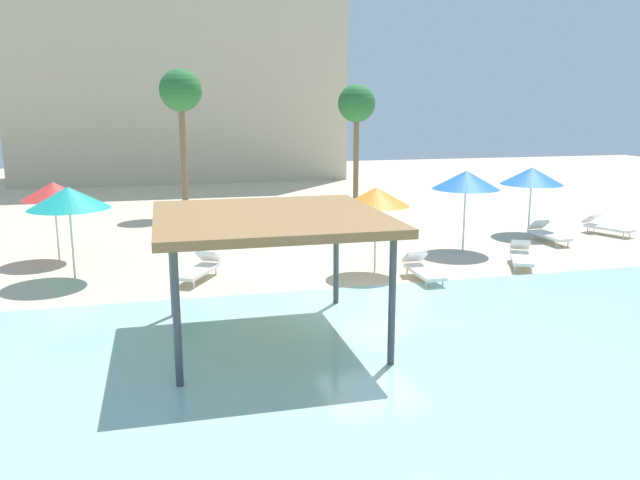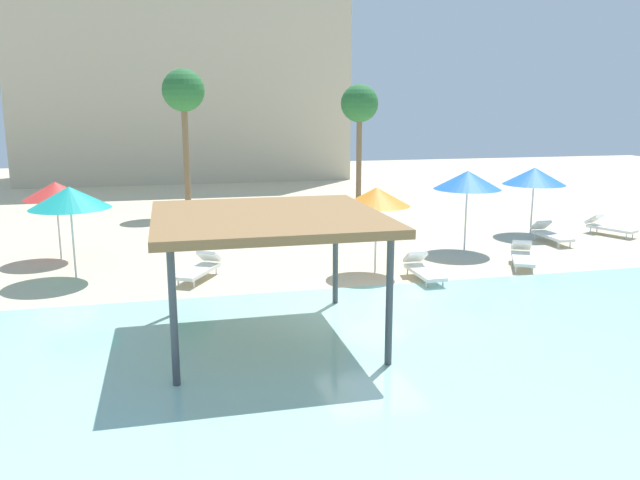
% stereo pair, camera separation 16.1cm
% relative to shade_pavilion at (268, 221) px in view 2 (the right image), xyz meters
% --- Properties ---
extents(ground_plane, '(80.00, 80.00, 0.00)m').
position_rel_shade_pavilion_xyz_m(ground_plane, '(2.90, 1.77, -2.59)').
color(ground_plane, beige).
extents(lagoon_water, '(44.00, 13.50, 0.04)m').
position_rel_shade_pavilion_xyz_m(lagoon_water, '(2.90, -3.48, -2.57)').
color(lagoon_water, '#99D1C6').
rests_on(lagoon_water, ground).
extents(shade_pavilion, '(4.70, 4.70, 2.75)m').
position_rel_shade_pavilion_xyz_m(shade_pavilion, '(0.00, 0.00, 0.00)').
color(shade_pavilion, '#42474C').
rests_on(shade_pavilion, ground).
extents(beach_umbrella_red_0, '(2.03, 2.03, 2.55)m').
position_rel_shade_pavilion_xyz_m(beach_umbrella_red_0, '(-5.51, 8.75, -0.33)').
color(beach_umbrella_red_0, silver).
rests_on(beach_umbrella_red_0, ground).
extents(beach_umbrella_teal_1, '(2.28, 2.28, 2.69)m').
position_rel_shade_pavilion_xyz_m(beach_umbrella_teal_1, '(-4.72, 6.13, -0.21)').
color(beach_umbrella_teal_1, silver).
rests_on(beach_umbrella_teal_1, ground).
extents(beach_umbrella_blue_3, '(2.38, 2.38, 2.59)m').
position_rel_shade_pavilion_xyz_m(beach_umbrella_blue_3, '(11.72, 8.88, -0.33)').
color(beach_umbrella_blue_3, silver).
rests_on(beach_umbrella_blue_3, ground).
extents(beach_umbrella_blue_4, '(2.29, 2.29, 2.77)m').
position_rel_shade_pavilion_xyz_m(beach_umbrella_blue_4, '(7.93, 6.86, -0.14)').
color(beach_umbrella_blue_4, silver).
rests_on(beach_umbrella_blue_4, ground).
extents(beach_umbrella_orange_5, '(2.00, 2.00, 2.58)m').
position_rel_shade_pavilion_xyz_m(beach_umbrella_orange_5, '(3.97, 4.75, -0.29)').
color(beach_umbrella_orange_5, silver).
rests_on(beach_umbrella_orange_5, ground).
extents(lounge_chair_1, '(1.31, 1.98, 0.74)m').
position_rel_shade_pavilion_xyz_m(lounge_chair_1, '(14.54, 8.05, -2.26)').
color(lounge_chair_1, white).
rests_on(lounge_chair_1, ground).
extents(lounge_chair_2, '(1.46, 1.95, 0.74)m').
position_rel_shade_pavilion_xyz_m(lounge_chair_2, '(-1.19, 5.23, -2.26)').
color(lounge_chair_2, white).
rests_on(lounge_chair_2, ground).
extents(lounge_chair_3, '(0.66, 1.91, 0.74)m').
position_rel_shade_pavilion_xyz_m(lounge_chair_3, '(11.55, 7.33, -2.26)').
color(lounge_chair_3, white).
rests_on(lounge_chair_3, ground).
extents(lounge_chair_4, '(1.38, 1.96, 0.74)m').
position_rel_shade_pavilion_xyz_m(lounge_chair_4, '(8.70, 4.43, -2.26)').
color(lounge_chair_4, white).
rests_on(lounge_chair_4, ground).
extents(lounge_chair_5, '(0.60, 1.90, 0.74)m').
position_rel_shade_pavilion_xyz_m(lounge_chair_5, '(5.03, 3.64, -2.26)').
color(lounge_chair_5, white).
rests_on(lounge_chair_5, ground).
extents(palm_tree_1, '(1.90, 1.90, 5.96)m').
position_rel_shade_pavilion_xyz_m(palm_tree_1, '(7.62, 18.54, 2.29)').
color(palm_tree_1, brown).
rests_on(palm_tree_1, ground).
extents(palm_tree_2, '(1.90, 1.90, 6.53)m').
position_rel_shade_pavilion_xyz_m(palm_tree_2, '(-1.12, 16.98, 2.83)').
color(palm_tree_2, brown).
rests_on(palm_tree_2, ground).
extents(hotel_block_0, '(21.12, 8.02, 16.93)m').
position_rel_shade_pavilion_xyz_m(hotel_block_0, '(-0.60, 32.18, 5.88)').
color(hotel_block_0, beige).
rests_on(hotel_block_0, ground).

